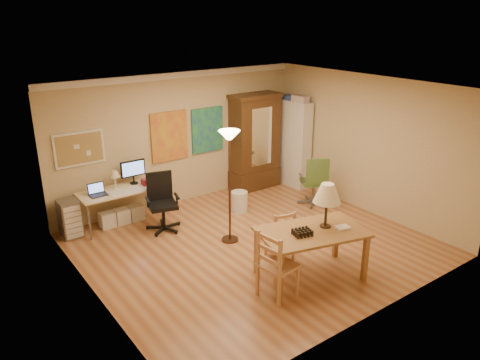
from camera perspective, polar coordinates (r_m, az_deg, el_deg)
floor at (r=8.19m, az=1.70°, el=-7.86°), size 5.50×5.50×0.00m
crown_molding at (r=9.38m, az=-7.57°, el=12.56°), size 5.50×0.08×0.12m
corkboard at (r=8.84m, az=-18.99°, el=3.63°), size 0.90×0.04×0.62m
art_panel_left at (r=9.50m, az=-8.60°, el=5.28°), size 0.80×0.04×1.00m
art_panel_right at (r=9.93m, az=-3.99°, el=6.10°), size 0.75×0.04×0.95m
dining_table at (r=6.99m, az=9.40°, el=-4.85°), size 1.73×1.29×1.46m
ladder_chair_back at (r=7.62m, az=4.95°, el=-6.83°), size 0.47×0.46×0.85m
ladder_chair_left at (r=6.62m, az=4.44°, el=-10.49°), size 0.51×0.53×1.02m
torchiere_lamp at (r=7.73m, az=-1.30°, el=3.22°), size 0.36×0.36×1.99m
computer_desk at (r=9.07m, az=-14.15°, el=-2.65°), size 1.54×0.67×1.16m
office_chair_black at (r=8.73m, az=-9.37°, el=-4.22°), size 0.66×0.66×1.06m
office_chair_green at (r=9.82m, az=8.98°, el=-1.44°), size 0.65×0.65×1.05m
drawer_cart at (r=8.87m, az=-20.02°, el=-4.41°), size 0.34×0.41×0.68m
armoire at (r=10.48m, az=1.79°, el=3.94°), size 1.16×0.55×2.13m
bookshelf at (r=10.66m, az=6.71°, el=4.33°), size 0.29×0.78×1.95m
wastebin at (r=9.39m, az=-0.08°, el=-2.65°), size 0.34×0.34×0.42m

